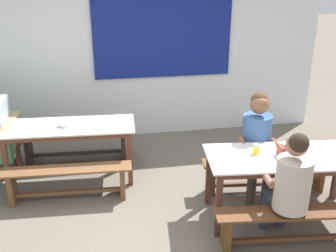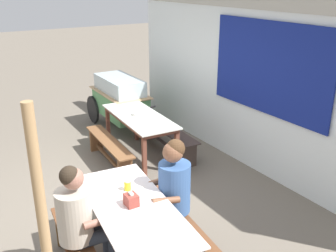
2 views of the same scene
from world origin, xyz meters
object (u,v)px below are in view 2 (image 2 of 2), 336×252
(food_cart, at_px, (119,98))
(dining_table_far, at_px, (139,120))
(person_right_near_table, at_px, (170,189))
(dining_table_near, at_px, (133,213))
(bench_near_back, at_px, (181,232))
(bench_far_back, at_px, (168,137))
(soup_bowl, at_px, (137,114))
(bench_far_front, at_px, (109,149))
(person_near_front, at_px, (81,216))
(tissue_box, at_px, (131,200))
(wooden_support_post, at_px, (45,239))
(condiment_jar, at_px, (127,185))

(food_cart, bearing_deg, dining_table_far, -12.63)
(person_right_near_table, bearing_deg, dining_table_near, -76.17)
(bench_near_back, xyz_separation_m, food_cart, (-3.91, 1.12, 0.35))
(bench_far_back, distance_m, soup_bowl, 0.76)
(bench_far_front, xyz_separation_m, person_near_front, (2.22, -1.25, 0.43))
(tissue_box, height_order, wooden_support_post, wooden_support_post)
(dining_table_near, bearing_deg, tissue_box, -175.92)
(person_right_near_table, distance_m, tissue_box, 0.53)
(bench_far_back, height_order, food_cart, food_cart)
(bench_near_back, xyz_separation_m, soup_bowl, (-2.48, 0.78, 0.50))
(bench_far_back, distance_m, person_right_near_table, 2.65)
(wooden_support_post, bearing_deg, food_cart, 148.76)
(condiment_jar, relative_size, soup_bowl, 0.64)
(soup_bowl, distance_m, wooden_support_post, 3.68)
(bench_far_front, relative_size, bench_near_back, 0.95)
(bench_near_back, distance_m, condiment_jar, 0.79)
(dining_table_far, distance_m, bench_far_back, 0.69)
(bench_far_front, bearing_deg, food_cart, 148.66)
(dining_table_far, xyz_separation_m, bench_far_back, (0.03, 0.55, -0.41))
(person_right_near_table, distance_m, soup_bowl, 2.43)
(dining_table_near, xyz_separation_m, bench_far_back, (-2.34, 1.88, -0.41))
(bench_near_back, height_order, person_right_near_table, person_right_near_table)
(person_right_near_table, xyz_separation_m, tissue_box, (0.10, -0.51, 0.08))
(condiment_jar, height_order, wooden_support_post, wooden_support_post)
(dining_table_near, bearing_deg, bench_near_back, 83.79)
(food_cart, height_order, condiment_jar, food_cart)
(bench_near_back, height_order, food_cart, food_cart)
(soup_bowl, bearing_deg, bench_far_front, -88.97)
(bench_near_back, relative_size, tissue_box, 11.60)
(bench_far_front, relative_size, food_cart, 0.87)
(bench_far_back, height_order, wooden_support_post, wooden_support_post)
(bench_far_front, bearing_deg, dining_table_near, -18.02)
(food_cart, relative_size, person_near_front, 1.43)
(dining_table_far, relative_size, bench_far_back, 1.06)
(bench_near_back, bearing_deg, person_near_front, -103.88)
(bench_near_back, distance_m, tissue_box, 0.77)
(bench_far_back, bearing_deg, bench_near_back, -29.01)
(tissue_box, bearing_deg, wooden_support_post, -62.82)
(bench_far_back, bearing_deg, person_near_front, -47.47)
(bench_far_back, height_order, person_right_near_table, person_right_near_table)
(food_cart, bearing_deg, tissue_box, -23.50)
(person_right_near_table, bearing_deg, tissue_box, -78.97)
(dining_table_near, xyz_separation_m, bench_far_front, (-2.41, 0.78, -0.41))
(wooden_support_post, bearing_deg, soup_bowl, 141.69)
(dining_table_far, xyz_separation_m, food_cart, (-1.47, 0.33, -0.05))
(bench_near_back, bearing_deg, bench_far_back, 150.99)
(person_right_near_table, bearing_deg, food_cart, 162.82)
(soup_bowl, bearing_deg, bench_near_back, -17.40)
(bench_far_front, distance_m, condiment_jar, 2.27)
(person_near_front, height_order, soup_bowl, person_near_front)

